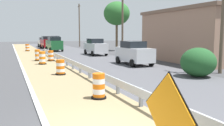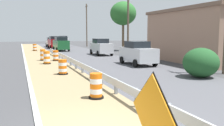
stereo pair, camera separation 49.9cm
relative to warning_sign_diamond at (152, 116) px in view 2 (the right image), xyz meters
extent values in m
cube|color=#ADB2B7|center=(1.45, 4.72, -0.50)|extent=(0.08, 49.20, 0.32)
cube|color=slate|center=(1.53, 1.64, -0.70)|extent=(0.12, 0.12, 0.70)
cube|color=slate|center=(1.53, 3.69, -0.70)|extent=(0.12, 0.12, 0.70)
cube|color=slate|center=(1.53, 5.74, -0.70)|extent=(0.12, 0.12, 0.70)
cube|color=slate|center=(1.53, 7.79, -0.70)|extent=(0.12, 0.12, 0.70)
cube|color=slate|center=(1.53, 9.84, -0.70)|extent=(0.12, 0.12, 0.70)
cube|color=slate|center=(1.53, 11.89, -0.70)|extent=(0.12, 0.12, 0.70)
cube|color=slate|center=(1.53, 13.94, -0.70)|extent=(0.12, 0.12, 0.70)
cube|color=slate|center=(1.53, 15.99, -0.70)|extent=(0.12, 0.12, 0.70)
cube|color=slate|center=(1.53, 18.04, -0.70)|extent=(0.12, 0.12, 0.70)
cube|color=slate|center=(1.53, 20.09, -0.70)|extent=(0.12, 0.12, 0.70)
cube|color=slate|center=(1.53, 22.14, -0.70)|extent=(0.12, 0.12, 0.70)
cube|color=slate|center=(1.53, 24.19, -0.70)|extent=(0.12, 0.12, 0.70)
cube|color=slate|center=(1.53, 26.24, -0.70)|extent=(0.12, 0.12, 0.70)
cube|color=slate|center=(1.53, 28.29, -0.70)|extent=(0.12, 0.12, 0.70)
cube|color=orange|center=(-0.01, 0.00, 0.08)|extent=(0.05, 1.55, 1.55)
cube|color=black|center=(0.01, 0.00, 0.08)|extent=(0.03, 1.65, 1.65)
cylinder|color=orange|center=(0.49, 5.38, -0.95)|extent=(0.51, 0.51, 0.21)
cylinder|color=white|center=(0.49, 5.38, -0.74)|extent=(0.51, 0.51, 0.21)
cylinder|color=orange|center=(0.49, 5.38, -0.53)|extent=(0.51, 0.51, 0.21)
cylinder|color=white|center=(0.49, 5.38, -0.32)|extent=(0.51, 0.51, 0.21)
cylinder|color=orange|center=(0.49, 5.38, -0.10)|extent=(0.51, 0.51, 0.21)
cylinder|color=black|center=(0.49, 5.38, -1.01)|extent=(0.63, 0.63, 0.08)
cylinder|color=orange|center=(0.18, 11.84, -0.95)|extent=(0.54, 0.54, 0.20)
cylinder|color=white|center=(0.18, 11.84, -0.76)|extent=(0.54, 0.54, 0.20)
cylinder|color=orange|center=(0.18, 11.84, -0.56)|extent=(0.54, 0.54, 0.20)
cylinder|color=white|center=(0.18, 11.84, -0.36)|extent=(0.54, 0.54, 0.20)
cylinder|color=orange|center=(0.18, 11.84, -0.16)|extent=(0.54, 0.54, 0.20)
cylinder|color=black|center=(0.18, 11.84, -1.01)|extent=(0.67, 0.67, 0.08)
cylinder|color=orange|center=(-0.21, 17.87, -0.94)|extent=(0.55, 0.55, 0.23)
cylinder|color=white|center=(-0.21, 17.87, -0.71)|extent=(0.55, 0.55, 0.23)
cylinder|color=orange|center=(-0.21, 17.87, -0.48)|extent=(0.55, 0.55, 0.23)
cylinder|color=white|center=(-0.21, 17.87, -0.26)|extent=(0.55, 0.55, 0.23)
cylinder|color=orange|center=(-0.21, 17.87, -0.03)|extent=(0.55, 0.55, 0.23)
cylinder|color=black|center=(-0.21, 17.87, -1.01)|extent=(0.69, 0.69, 0.08)
cylinder|color=orange|center=(0.88, 20.14, -0.95)|extent=(0.52, 0.52, 0.21)
cylinder|color=white|center=(0.88, 20.14, -0.74)|extent=(0.52, 0.52, 0.21)
cylinder|color=orange|center=(0.88, 20.14, -0.54)|extent=(0.52, 0.52, 0.21)
cylinder|color=white|center=(0.88, 20.14, -0.33)|extent=(0.52, 0.52, 0.21)
cylinder|color=orange|center=(0.88, 20.14, -0.12)|extent=(0.52, 0.52, 0.21)
cylinder|color=black|center=(0.88, 20.14, -1.01)|extent=(0.65, 0.65, 0.08)
cylinder|color=orange|center=(-0.28, 20.86, -0.94)|extent=(0.50, 0.50, 0.23)
cylinder|color=white|center=(-0.28, 20.86, -0.71)|extent=(0.50, 0.50, 0.23)
cylinder|color=orange|center=(-0.28, 20.86, -0.49)|extent=(0.50, 0.50, 0.23)
cylinder|color=white|center=(-0.28, 20.86, -0.26)|extent=(0.50, 0.50, 0.23)
cylinder|color=orange|center=(-0.28, 20.86, -0.04)|extent=(0.50, 0.50, 0.23)
cylinder|color=black|center=(-0.28, 20.86, -1.01)|extent=(0.63, 0.63, 0.08)
cylinder|color=orange|center=(-0.24, 35.37, -0.95)|extent=(0.56, 0.56, 0.21)
cylinder|color=white|center=(-0.24, 35.37, -0.73)|extent=(0.56, 0.56, 0.21)
cylinder|color=orange|center=(-0.24, 35.37, -0.52)|extent=(0.56, 0.56, 0.21)
cylinder|color=white|center=(-0.24, 35.37, -0.30)|extent=(0.56, 0.56, 0.21)
cylinder|color=orange|center=(-0.24, 35.37, -0.09)|extent=(0.56, 0.56, 0.21)
cylinder|color=black|center=(-0.24, 35.37, -1.01)|extent=(0.70, 0.70, 0.08)
cube|color=silver|center=(3.61, 46.21, -0.22)|extent=(1.75, 4.28, 1.03)
cube|color=black|center=(3.61, 46.04, 0.58)|extent=(1.57, 1.97, 0.56)
cylinder|color=black|center=(2.74, 47.62, -0.73)|extent=(0.22, 0.64, 0.64)
cylinder|color=black|center=(4.48, 47.63, -0.73)|extent=(0.22, 0.64, 0.64)
cylinder|color=black|center=(2.74, 44.80, -0.73)|extent=(0.22, 0.64, 0.64)
cylinder|color=black|center=(4.48, 44.80, -0.73)|extent=(0.22, 0.64, 0.64)
cube|color=silver|center=(7.04, 14.51, -0.16)|extent=(1.80, 4.10, 1.15)
cube|color=black|center=(7.04, 14.67, 0.70)|extent=(1.61, 1.89, 0.56)
cylinder|color=black|center=(7.94, 13.16, -0.73)|extent=(0.22, 0.64, 0.64)
cylinder|color=black|center=(6.16, 13.15, -0.73)|extent=(0.22, 0.64, 0.64)
cylinder|color=black|center=(7.92, 15.86, -0.73)|extent=(0.22, 0.64, 0.64)
cylinder|color=black|center=(6.15, 15.85, -0.73)|extent=(0.22, 0.64, 0.64)
cube|color=#195128|center=(3.55, 33.76, -0.08)|extent=(1.94, 4.50, 1.31)
cube|color=black|center=(3.55, 33.59, 0.85)|extent=(1.67, 2.10, 0.56)
cylinder|color=black|center=(2.61, 35.19, -0.73)|extent=(0.24, 0.65, 0.64)
cylinder|color=black|center=(4.38, 35.26, -0.73)|extent=(0.24, 0.65, 0.64)
cylinder|color=black|center=(2.71, 32.27, -0.73)|extent=(0.24, 0.65, 0.64)
cylinder|color=black|center=(4.49, 32.33, -0.73)|extent=(0.24, 0.65, 0.64)
cube|color=silver|center=(7.04, 52.77, -0.10)|extent=(1.95, 4.40, 1.26)
cube|color=black|center=(7.04, 52.95, 0.81)|extent=(1.75, 2.03, 0.56)
cylinder|color=black|center=(8.01, 51.33, -0.73)|extent=(0.22, 0.64, 0.64)
cylinder|color=black|center=(6.09, 51.32, -0.73)|extent=(0.22, 0.64, 0.64)
cylinder|color=black|center=(7.99, 54.23, -0.73)|extent=(0.22, 0.64, 0.64)
cylinder|color=black|center=(6.07, 54.22, -0.73)|extent=(0.22, 0.64, 0.64)
cube|color=maroon|center=(3.49, 40.95, -0.07)|extent=(1.84, 4.64, 1.33)
cube|color=black|center=(3.49, 40.77, 0.88)|extent=(1.62, 2.15, 0.56)
cylinder|color=black|center=(2.58, 42.46, -0.73)|extent=(0.23, 0.64, 0.64)
cylinder|color=black|center=(4.34, 42.49, -0.73)|extent=(0.23, 0.64, 0.64)
cylinder|color=black|center=(2.64, 39.42, -0.73)|extent=(0.23, 0.64, 0.64)
cylinder|color=black|center=(4.39, 39.45, -0.73)|extent=(0.23, 0.64, 0.64)
cube|color=silver|center=(7.14, 24.88, -0.15)|extent=(1.79, 4.63, 1.17)
cube|color=black|center=(7.14, 25.06, 0.71)|extent=(1.58, 2.14, 0.56)
cylinder|color=black|center=(7.98, 23.35, -0.73)|extent=(0.23, 0.64, 0.64)
cylinder|color=black|center=(6.26, 23.37, -0.73)|extent=(0.23, 0.64, 0.64)
cylinder|color=black|center=(8.02, 26.39, -0.73)|extent=(0.23, 0.64, 0.64)
cylinder|color=black|center=(6.30, 26.41, -0.73)|extent=(0.23, 0.64, 0.64)
cube|color=#93705B|center=(14.20, 14.77, 1.30)|extent=(6.44, 10.46, 4.70)
cube|color=brown|center=(14.20, 14.77, 3.79)|extent=(6.70, 10.88, 0.30)
cylinder|color=brown|center=(10.08, 23.21, 2.66)|extent=(0.24, 0.24, 7.43)
cylinder|color=brown|center=(10.63, 44.80, 3.28)|extent=(0.24, 0.24, 8.67)
cube|color=brown|center=(10.63, 44.80, 7.12)|extent=(0.12, 1.80, 0.10)
ellipsoid|color=#1E4C23|center=(7.92, 7.76, -0.14)|extent=(2.16, 2.16, 1.82)
cylinder|color=brown|center=(12.63, 30.59, 1.02)|extent=(0.36, 0.36, 4.14)
ellipsoid|color=#286028|center=(12.63, 30.59, 4.69)|extent=(4.01, 4.01, 3.61)
camera|label=1|loc=(-2.84, -3.85, 1.62)|focal=38.86mm
camera|label=2|loc=(-2.38, -4.03, 1.62)|focal=38.86mm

